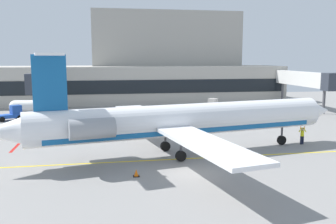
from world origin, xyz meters
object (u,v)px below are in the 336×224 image
object	(u,v)px
fuel_tank	(36,106)
marshaller	(302,135)
pushback_tractor	(209,107)
baggage_tug	(12,114)
regional_jet	(181,120)

from	to	relation	value
fuel_tank	marshaller	xyz separation A→B (m)	(29.86, -25.14, -0.32)
fuel_tank	marshaller	size ratio (longest dim) A/B	4.29
pushback_tractor	baggage_tug	bearing A→B (deg)	-177.83
pushback_tractor	fuel_tank	distance (m)	26.77
regional_jet	baggage_tug	world-z (taller)	regional_jet
baggage_tug	fuel_tank	world-z (taller)	fuel_tank
pushback_tractor	fuel_tank	world-z (taller)	pushback_tractor
regional_jet	baggage_tug	xyz separation A→B (m)	(-19.35, 22.20, -2.22)
regional_jet	marshaller	world-z (taller)	regional_jet
fuel_tank	pushback_tractor	bearing A→B (deg)	-8.03
regional_jet	fuel_tank	bearing A→B (deg)	122.18
pushback_tractor	marshaller	xyz separation A→B (m)	(3.35, -21.41, -0.11)
baggage_tug	pushback_tractor	xyz separation A→B (m)	(28.85, 1.09, 0.12)
baggage_tug	marshaller	size ratio (longest dim) A/B	1.94
baggage_tug	marshaller	xyz separation A→B (m)	(32.20, -20.31, 0.01)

